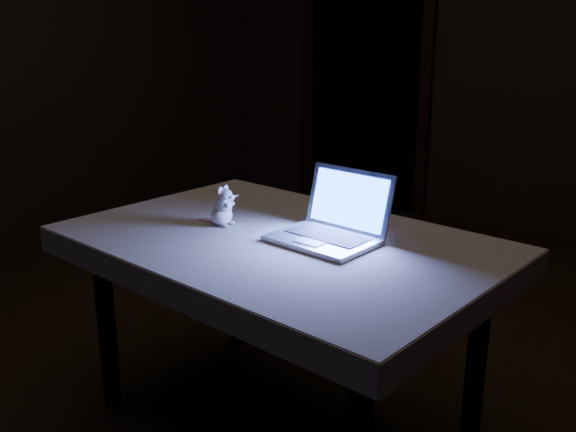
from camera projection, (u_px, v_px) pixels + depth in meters
The scene contains 7 objects.
floor at pixel (307, 392), 2.46m from camera, with size 5.00×5.00×0.00m, color black.
back_wall at pixel (522, 32), 4.06m from camera, with size 4.50×0.04×2.60m, color black.
doorway at pixel (366, 64), 4.72m from camera, with size 1.06×0.36×2.13m, color black, non-canonical shape.
table at pixel (281, 336), 2.16m from camera, with size 1.29×0.83×0.69m, color black, non-canonical shape.
tablecloth at pixel (267, 246), 2.10m from camera, with size 1.37×0.91×0.08m, color beige, non-canonical shape.
laptop at pixel (323, 210), 1.98m from camera, with size 0.32×0.28×0.22m, color #AFAFB4, non-canonical shape.
plush_mouse at pixel (221, 206), 2.16m from camera, with size 0.10×0.10×0.14m, color silver, non-canonical shape.
Camera 1 is at (1.15, -1.82, 1.36)m, focal length 40.00 mm.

